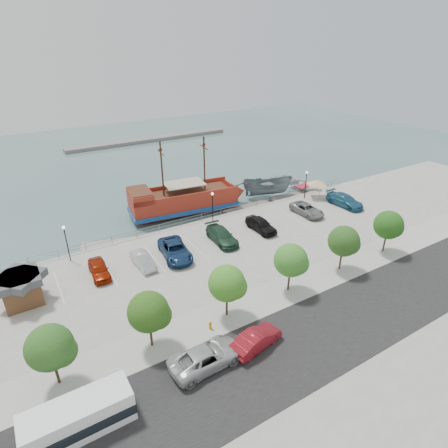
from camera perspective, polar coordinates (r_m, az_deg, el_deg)
ground at (r=45.06m, az=2.41°, el=-4.09°), size 160.00×160.00×0.00m
land_slab at (r=33.27m, az=24.01°, el=-19.23°), size 100.00×58.00×1.20m
street at (r=34.86m, az=17.54°, el=-14.09°), size 100.00×8.00×0.04m
sidewalk at (r=37.99m, az=10.88°, el=-9.34°), size 100.00×4.00×0.05m
seawall_railing at (r=50.23m, az=-2.46°, el=1.32°), size 50.00×0.06×1.00m
far_shore at (r=95.37m, az=-11.20°, el=12.54°), size 40.00×3.00×0.80m
pirate_ship at (r=54.60m, az=-4.87°, el=3.82°), size 18.07×6.81×11.27m
patrol_boat at (r=59.69m, az=6.61°, el=5.43°), size 8.45×6.04×3.07m
speedboat at (r=63.43m, az=12.36°, el=5.46°), size 5.45×7.12×1.37m
dock_west at (r=47.98m, az=-16.97°, el=-3.02°), size 7.09×3.87×0.39m
dock_mid at (r=55.53m, az=3.77°, el=2.39°), size 7.62×2.26×0.43m
dock_east at (r=60.51m, az=10.51°, el=4.10°), size 7.90×2.75×0.44m
shed at (r=39.20m, az=-28.52°, el=-8.57°), size 3.61×3.61×2.91m
canopy_tent at (r=58.10m, az=14.08°, el=6.51°), size 4.67×4.67×3.15m
street_van at (r=29.49m, az=-2.70°, el=-19.54°), size 5.87×2.90×1.60m
street_sedan at (r=30.87m, az=4.92°, el=-17.12°), size 4.81×2.47×1.51m
shuttle_bus at (r=27.36m, az=-21.24°, el=-25.83°), size 6.63×2.35×2.33m
fire_hydrant at (r=32.50m, az=-2.11°, el=-15.14°), size 0.26×0.26×0.75m
lamp_post_left at (r=43.21m, az=-22.99°, el=-1.86°), size 0.36×0.36×4.28m
lamp_post_mid at (r=48.19m, az=-1.76°, el=3.34°), size 0.36×0.36×4.28m
lamp_post_right at (r=57.19m, az=12.40°, el=6.58°), size 0.36×0.36×4.28m
tree_a at (r=28.94m, az=-24.69°, el=-16.83°), size 3.30×3.20×5.00m
tree_b at (r=29.72m, az=-11.12°, el=-13.11°), size 3.30×3.20×5.00m
tree_c at (r=32.06m, az=0.73°, el=-9.16°), size 3.30×3.20×5.00m
tree_d at (r=35.63m, az=10.38°, el=-5.58°), size 3.30×3.20×5.00m
tree_e at (r=40.12m, az=17.98°, el=-2.61°), size 3.30×3.20×5.00m
tree_f at (r=45.25m, az=23.93°, el=-0.24°), size 3.30×3.20×5.00m
parked_car_a at (r=40.58m, az=-18.50°, el=-6.56°), size 1.98×4.46×1.49m
parked_car_b at (r=40.94m, az=-12.25°, el=-5.42°), size 1.73×4.35×1.41m
parked_car_c at (r=41.90m, az=-7.46°, el=-3.98°), size 3.55×6.32×1.67m
parked_car_d at (r=44.52m, az=-0.33°, el=-1.80°), size 2.50×5.62×1.60m
parked_car_e at (r=47.28m, az=5.66°, el=-0.09°), size 2.07×4.92×1.66m
parked_car_g at (r=52.68m, az=12.53°, el=2.18°), size 2.55×5.30×1.46m
parked_car_h at (r=56.78m, az=17.94°, el=3.44°), size 2.74×5.94×1.68m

